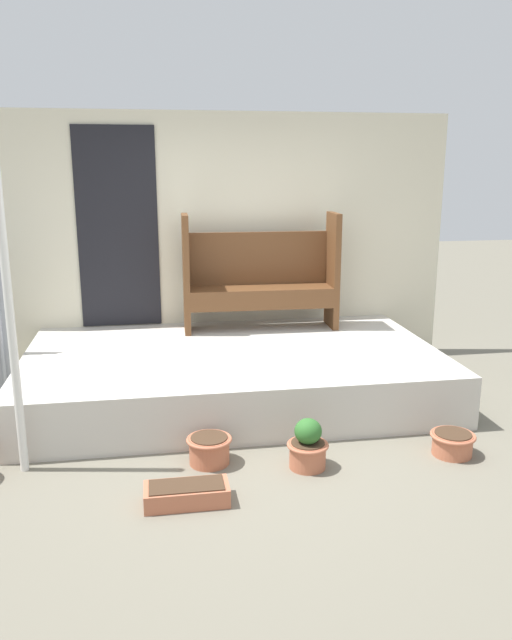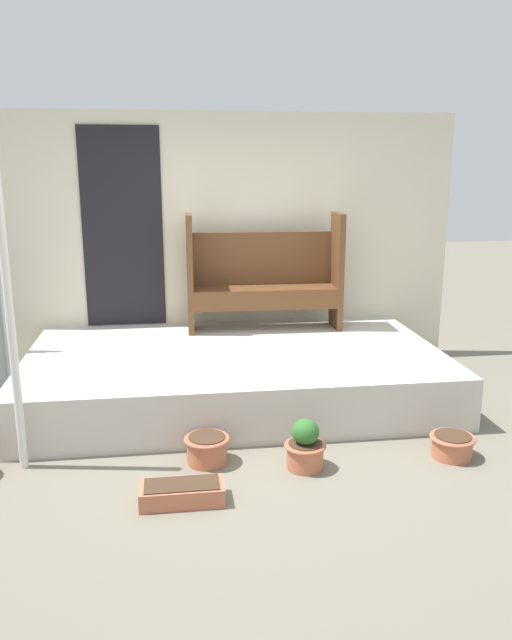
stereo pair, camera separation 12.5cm
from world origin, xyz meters
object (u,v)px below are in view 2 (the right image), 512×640
Objects in this scene: flower_pot_middle at (207,448)px; flower_pot_right at (305,447)px; planter_box_rect at (182,493)px; flower_pot_far_right at (452,445)px; support_post at (10,316)px; bench at (264,273)px.

flower_pot_right reaches higher than flower_pot_middle.
flower_pot_right is (0.68, -0.18, 0.05)m from flower_pot_middle.
flower_pot_far_right is at bearing 10.46° from planter_box_rect.
flower_pot_far_right reaches higher than planter_box_rect.
bench is at bearing 43.89° from support_post.
support_post is 2.20m from flower_pot_right.
support_post is 6.73× the size of flower_pot_middle.
bench reaches higher than flower_pot_right.
bench is at bearing 70.62° from flower_pot_middle.
flower_pot_middle is (-0.72, -2.04, -0.90)m from bench.
planter_box_rect is (1.10, -0.63, -1.04)m from support_post.
support_post is 2.79m from bench.
bench reaches higher than flower_pot_far_right.
flower_pot_middle is at bearing -4.95° from support_post.
flower_pot_right is 0.68× the size of planter_box_rect.
support_post reaches higher than flower_pot_right.
planter_box_rect is at bearing -29.92° from support_post.
bench is 2.92× the size of planter_box_rect.
flower_pot_middle is at bearing 165.35° from flower_pot_right.
bench is at bearing 88.94° from flower_pot_right.
support_post is 1.42× the size of bench.
flower_pot_right is at bearing -14.65° from flower_pot_middle.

